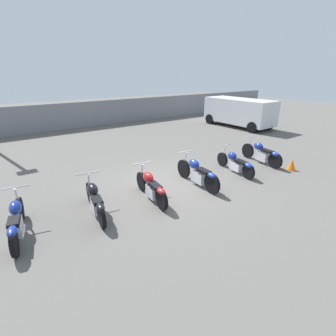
% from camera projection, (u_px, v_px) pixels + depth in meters
% --- Properties ---
extents(ground_plane, '(60.00, 60.00, 0.00)m').
position_uv_depth(ground_plane, '(166.00, 185.00, 9.12)').
color(ground_plane, '#5B5954').
extents(fence_back, '(40.00, 0.04, 1.74)m').
position_uv_depth(fence_back, '(69.00, 116.00, 17.44)').
color(fence_back, gray).
rests_on(fence_back, ground_plane).
extents(motorcycle_slot_0, '(0.79, 2.17, 0.99)m').
position_uv_depth(motorcycle_slot_0, '(16.00, 221.00, 6.15)').
color(motorcycle_slot_0, black).
rests_on(motorcycle_slot_0, ground_plane).
extents(motorcycle_slot_1, '(0.70, 2.14, 0.98)m').
position_uv_depth(motorcycle_slot_1, '(95.00, 200.00, 7.13)').
color(motorcycle_slot_1, black).
rests_on(motorcycle_slot_1, ground_plane).
extents(motorcycle_slot_2, '(0.68, 2.09, 1.00)m').
position_uv_depth(motorcycle_slot_2, '(151.00, 187.00, 7.93)').
color(motorcycle_slot_2, black).
rests_on(motorcycle_slot_2, ground_plane).
extents(motorcycle_slot_3, '(0.56, 2.27, 1.05)m').
position_uv_depth(motorcycle_slot_3, '(198.00, 173.00, 8.93)').
color(motorcycle_slot_3, black).
rests_on(motorcycle_slot_3, ground_plane).
extents(motorcycle_slot_4, '(0.66, 2.11, 0.94)m').
position_uv_depth(motorcycle_slot_4, '(236.00, 163.00, 10.08)').
color(motorcycle_slot_4, black).
rests_on(motorcycle_slot_4, ground_plane).
extents(motorcycle_slot_5, '(0.66, 2.21, 1.02)m').
position_uv_depth(motorcycle_slot_5, '(262.00, 153.00, 11.10)').
color(motorcycle_slot_5, black).
rests_on(motorcycle_slot_5, ground_plane).
extents(parked_van, '(2.09, 4.99, 1.90)m').
position_uv_depth(parked_van, '(239.00, 111.00, 18.20)').
color(parked_van, silver).
rests_on(parked_van, ground_plane).
extents(traffic_cone_far, '(0.34, 0.34, 0.46)m').
position_uv_depth(traffic_cone_far, '(292.00, 165.00, 10.39)').
color(traffic_cone_far, orange).
rests_on(traffic_cone_far, ground_plane).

